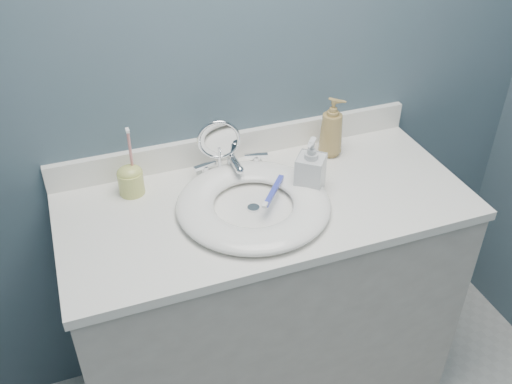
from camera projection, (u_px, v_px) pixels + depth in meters
name	position (u px, v px, depth m)	size (l,w,h in m)	color
back_wall	(234.00, 64.00, 1.72)	(2.20, 0.02, 2.40)	#425863
vanity_cabinet	(264.00, 306.00, 1.96)	(1.20, 0.55, 0.85)	beige
countertop	(266.00, 204.00, 1.71)	(1.22, 0.57, 0.03)	white
backsplash	(237.00, 144.00, 1.87)	(1.22, 0.02, 0.09)	white
basin	(253.00, 204.00, 1.65)	(0.45, 0.45, 0.04)	white
drain	(253.00, 208.00, 1.66)	(0.04, 0.04, 0.01)	silver
faucet	(232.00, 167.00, 1.80)	(0.25, 0.13, 0.07)	silver
makeup_mirror	(219.00, 146.00, 1.74)	(0.13, 0.08, 0.20)	silver
soap_bottle_amber	(332.00, 127.00, 1.85)	(0.08, 0.08, 0.20)	olive
soap_bottle_clear	(311.00, 166.00, 1.69)	(0.08, 0.08, 0.18)	silver
toothbrush_holder	(131.00, 179.00, 1.70)	(0.08, 0.08, 0.22)	#C5CA65
toothbrush_lying	(273.00, 192.00, 1.66)	(0.12, 0.14, 0.02)	#333FB7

